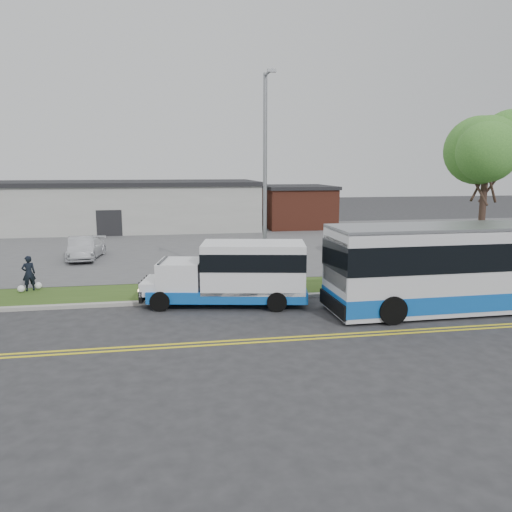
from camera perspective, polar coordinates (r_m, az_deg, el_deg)
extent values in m
plane|color=#28282B|center=(20.15, -5.92, -6.06)|extent=(140.00, 140.00, 0.00)
cube|color=yellow|center=(16.50, -4.93, -9.74)|extent=(70.00, 0.12, 0.01)
cube|color=yellow|center=(16.22, -4.83, -10.09)|extent=(70.00, 0.12, 0.01)
cube|color=#9E9B93|center=(21.19, -6.14, -5.04)|extent=(80.00, 0.30, 0.15)
cube|color=#2F4B19|center=(22.94, -6.45, -3.93)|extent=(80.00, 3.30, 0.10)
cube|color=#4C4C4F|center=(36.76, -7.86, 1.37)|extent=(80.00, 25.00, 0.10)
cube|color=#9E9E99|center=(46.69, -15.82, 5.34)|extent=(25.00, 10.00, 4.00)
cube|color=black|center=(46.57, -15.95, 8.01)|extent=(25.40, 10.40, 0.35)
cube|color=black|center=(41.87, -16.42, 3.56)|extent=(2.00, 0.15, 2.20)
cube|color=brown|center=(46.98, 4.60, 5.48)|extent=(6.00, 7.00, 3.60)
cube|color=black|center=(46.86, 4.64, 7.85)|extent=(6.30, 7.30, 0.30)
cylinder|color=#35221D|center=(27.24, 24.30, 2.66)|extent=(0.32, 0.32, 4.76)
ellipsoid|color=#356F27|center=(27.07, 24.89, 10.53)|extent=(5.20, 5.20, 4.42)
cylinder|color=gray|center=(22.54, 1.03, 8.23)|extent=(0.18, 0.18, 9.50)
cylinder|color=gray|center=(22.19, 1.44, 20.26)|extent=(0.12, 1.40, 0.12)
cube|color=gray|center=(21.55, 1.81, 20.42)|extent=(0.35, 0.18, 0.12)
cube|color=#1053B0|center=(20.64, -3.17, -4.15)|extent=(6.67, 3.31, 0.47)
cube|color=white|center=(20.35, -0.30, -1.22)|extent=(4.46, 2.89, 1.97)
cube|color=black|center=(20.29, -0.30, -0.31)|extent=(4.48, 2.93, 0.70)
cube|color=white|center=(20.69, -8.64, -2.07)|extent=(2.03, 2.30, 1.13)
cube|color=black|center=(20.78, -10.57, -1.55)|extent=(0.42, 1.77, 0.84)
cube|color=white|center=(20.99, -11.40, -3.30)|extent=(1.28, 2.06, 0.52)
cube|color=black|center=(21.14, -12.49, -4.03)|extent=(0.50, 1.92, 0.47)
sphere|color=#FFD88C|center=(20.44, -13.09, -3.87)|extent=(0.22, 0.22, 0.19)
sphere|color=#FFD88C|center=(21.77, -12.22, -2.97)|extent=(0.22, 0.22, 0.19)
cylinder|color=black|center=(20.05, -10.90, -5.11)|extent=(0.82, 0.40, 0.79)
cylinder|color=black|center=(21.97, -9.85, -3.72)|extent=(0.82, 0.40, 0.79)
cylinder|color=black|center=(19.65, 2.40, -5.24)|extent=(0.82, 0.40, 0.79)
cylinder|color=black|center=(21.61, 2.24, -3.81)|extent=(0.82, 0.40, 0.79)
cube|color=silver|center=(21.68, 24.18, -1.11)|extent=(12.14, 2.91, 3.19)
cube|color=#1053B0|center=(21.91, 23.97, -3.94)|extent=(12.17, 2.93, 0.66)
cube|color=black|center=(21.58, 24.30, 0.46)|extent=(12.19, 2.95, 1.05)
cube|color=black|center=(18.85, 9.11, -0.73)|extent=(0.14, 2.53, 1.76)
cube|color=black|center=(19.18, 8.76, -5.42)|extent=(0.17, 2.75, 0.55)
cube|color=gray|center=(21.45, 24.49, 3.13)|extent=(12.14, 2.91, 0.13)
cylinder|color=black|center=(18.70, 15.29, -5.98)|extent=(1.06, 0.37, 1.06)
cylinder|color=black|center=(20.98, 12.19, -4.09)|extent=(1.06, 0.37, 1.06)
imported|color=black|center=(24.59, -24.54, -1.81)|extent=(0.69, 0.61, 1.60)
imported|color=#A7A8AE|center=(31.79, -19.36, 0.84)|extent=(2.00, 4.28, 1.36)
imported|color=white|center=(32.17, -18.80, 0.80)|extent=(2.17, 4.19, 1.16)
sphere|color=white|center=(24.56, -25.25, -3.41)|extent=(0.32, 0.32, 0.32)
sphere|color=white|center=(24.88, -23.62, -3.12)|extent=(0.32, 0.32, 0.32)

